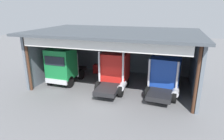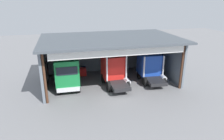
# 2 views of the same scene
# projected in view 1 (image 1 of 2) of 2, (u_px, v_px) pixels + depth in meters

# --- Properties ---
(ground_plane) EXTENTS (80.00, 80.00, 0.00)m
(ground_plane) POSITION_uv_depth(u_px,v_px,m) (102.00, 101.00, 15.84)
(ground_plane) COLOR slate
(ground_plane) RESTS_ON ground
(workshop_shed) EXTENTS (14.87, 9.32, 5.24)m
(workshop_shed) POSITION_uv_depth(u_px,v_px,m) (118.00, 46.00, 19.01)
(workshop_shed) COLOR slate
(workshop_shed) RESTS_ON ground
(truck_green_right_bay) EXTENTS (2.56, 4.81, 3.54)m
(truck_green_right_bay) POSITION_uv_depth(u_px,v_px,m) (63.00, 66.00, 18.96)
(truck_green_right_bay) COLOR #197F3D
(truck_green_right_bay) RESTS_ON ground
(truck_red_center_right_bay) EXTENTS (2.59, 4.95, 3.69)m
(truck_red_center_right_bay) POSITION_uv_depth(u_px,v_px,m) (114.00, 70.00, 17.77)
(truck_red_center_right_bay) COLOR red
(truck_red_center_right_bay) RESTS_ON ground
(truck_blue_center_bay) EXTENTS (2.73, 4.79, 3.26)m
(truck_blue_center_bay) POSITION_uv_depth(u_px,v_px,m) (165.00, 75.00, 16.73)
(truck_blue_center_bay) COLOR #1E47B7
(truck_blue_center_bay) RESTS_ON ground
(oil_drum) EXTENTS (0.58, 0.58, 0.89)m
(oil_drum) POSITION_uv_depth(u_px,v_px,m) (101.00, 68.00, 22.91)
(oil_drum) COLOR #194CB2
(oil_drum) RESTS_ON ground
(tool_cart) EXTENTS (0.90, 0.60, 1.00)m
(tool_cart) POSITION_uv_depth(u_px,v_px,m) (98.00, 69.00, 22.44)
(tool_cart) COLOR red
(tool_cart) RESTS_ON ground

